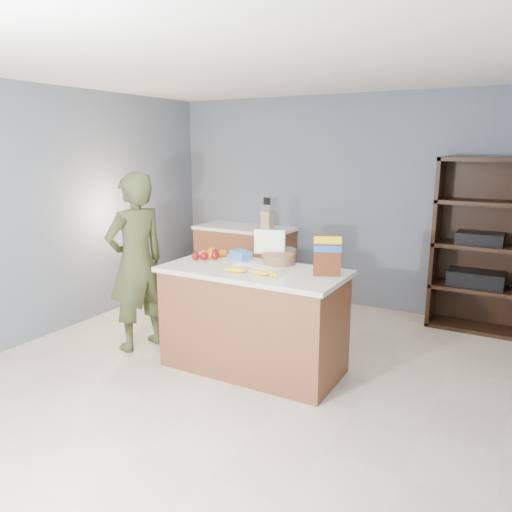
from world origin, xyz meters
The scene contains 15 objects.
floor centered at (0.00, 0.00, 0.00)m, with size 4.50×5.00×0.02m, color beige.
walls centered at (0.00, 0.00, 1.65)m, with size 4.52×5.02×2.51m.
counter_peninsula centered at (0.00, 0.30, 0.42)m, with size 1.56×0.76×0.90m.
back_cabinet centered at (-1.20, 2.20, 0.45)m, with size 1.24×0.62×0.90m.
shelving_unit centered at (1.55, 2.35, 0.86)m, with size 0.90×0.40×1.80m.
person centered at (-1.20, 0.19, 0.84)m, with size 0.61×0.40×1.68m, color #3B4223.
knife_block centered at (-0.87, 2.17, 1.02)m, with size 0.12×0.10×0.31m.
envelopes centered at (-0.01, 0.38, 0.90)m, with size 0.45×0.19×0.00m.
bananas centered at (0.06, 0.14, 0.92)m, with size 0.50×0.16×0.04m.
apples centered at (-0.54, 0.41, 0.94)m, with size 0.21×0.27×0.07m.
oranges centered at (-0.55, 0.53, 0.93)m, with size 0.22×0.25×0.06m.
blue_carton centered at (-0.28, 0.56, 0.94)m, with size 0.18×0.12×0.08m, color blue.
salad_bowl centered at (0.11, 0.57, 0.96)m, with size 0.30×0.30×0.13m.
tv centered at (-0.02, 0.64, 1.06)m, with size 0.28×0.12×0.28m.
cereal_box centered at (0.62, 0.39, 1.09)m, with size 0.23×0.16×0.32m.
Camera 1 is at (2.01, -3.23, 1.91)m, focal length 35.00 mm.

